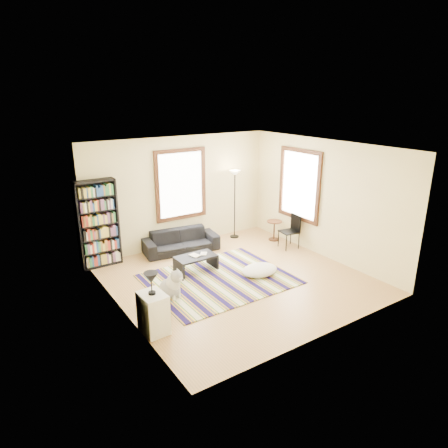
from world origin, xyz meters
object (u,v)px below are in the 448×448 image
sofa (181,241)px  floor_cushion (260,270)px  floor_lamp (235,205)px  bookshelf (98,224)px  folding_chair (289,232)px  coffee_table (196,263)px  white_cabinet (153,313)px  dog (169,283)px  side_table (274,230)px

sofa → floor_cushion: size_ratio=2.22×
floor_lamp → floor_cushion: bearing=-111.7°
bookshelf → folding_chair: 4.65m
coffee_table → folding_chair: size_ratio=1.05×
floor_cushion → white_cabinet: (-2.84, -0.76, 0.25)m
sofa → coffee_table: bearing=-94.2°
bookshelf → dog: size_ratio=3.28×
floor_cushion → white_cabinet: bearing=-165.1°
side_table → floor_lamp: bearing=134.6°
sofa → bookshelf: (-1.92, 0.27, 0.73)m
sofa → side_table: sofa is taller
side_table → folding_chair: bearing=-94.5°
sofa → coffee_table: 1.26m
white_cabinet → bookshelf: bearing=85.3°
sofa → folding_chair: bearing=-20.1°
bookshelf → floor_lamp: bookshelf is taller
sofa → side_table: (2.47, -0.67, -0.00)m
sofa → side_table: bearing=-7.0°
white_cabinet → sofa: bearing=52.3°
bookshelf → floor_cushion: 3.76m
floor_cushion → folding_chair: size_ratio=0.97×
sofa → floor_cushion: sofa is taller
folding_chair → coffee_table: bearing=-173.8°
dog → side_table: bearing=1.5°
side_table → folding_chair: size_ratio=0.63×
side_table → dog: dog is taller
bookshelf → coffee_table: size_ratio=2.22×
sofa → white_cabinet: white_cabinet is taller
sofa → side_table: 2.56m
folding_chair → dog: 3.77m
floor_lamp → folding_chair: floor_lamp is taller
folding_chair → sofa: bearing=159.5°
folding_chair → dog: size_ratio=1.41×
floor_cushion → floor_lamp: bearing=68.3°
sofa → floor_lamp: (1.70, 0.10, 0.66)m
coffee_table → side_table: 2.79m
dog → coffee_table: bearing=18.8°
bookshelf → side_table: size_ratio=3.70×
coffee_table → folding_chair: (2.69, -0.08, 0.25)m
sofa → coffee_table: (-0.27, -1.23, -0.09)m
floor_cushion → dog: 2.11m
bookshelf → dog: (0.64, -2.25, -0.69)m
bookshelf → floor_lamp: bearing=-2.7°
floor_cushion → folding_chair: (1.61, 0.85, 0.33)m
bookshelf → coffee_table: bearing=-42.1°
floor_cushion → white_cabinet: 2.95m
dog → bookshelf: bearing=88.2°
floor_lamp → white_cabinet: 4.83m
dog → folding_chair: bearing=-7.4°
sofa → dog: size_ratio=3.04×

